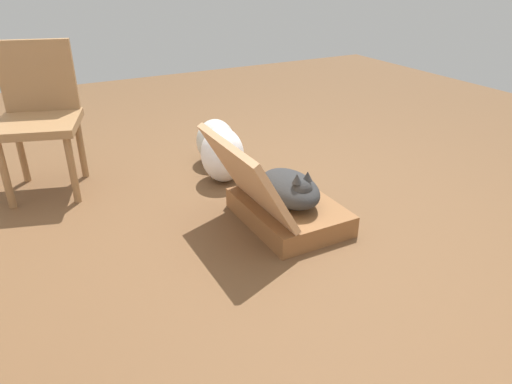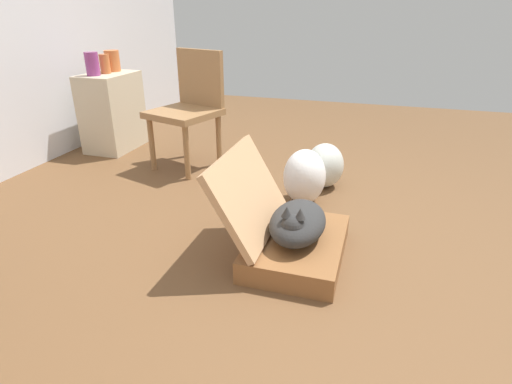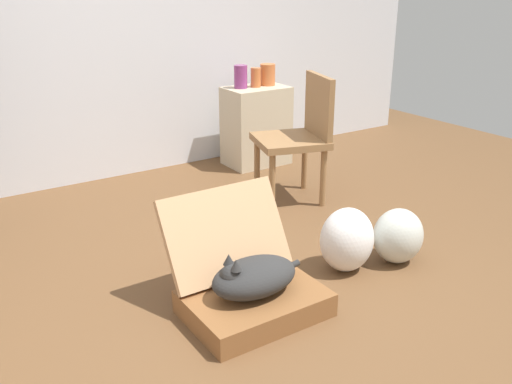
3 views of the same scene
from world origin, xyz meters
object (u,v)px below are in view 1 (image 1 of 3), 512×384
cat (290,188)px  plastic_bag_white (222,155)px  suitcase_base (289,211)px  chair (39,112)px  plastic_bag_clear (216,141)px

cat → plastic_bag_white: plastic_bag_white is taller
suitcase_base → cat: (-0.01, 0.00, 0.15)m
suitcase_base → plastic_bag_white: 0.70m
chair → plastic_bag_white: bearing=-6.4°
plastic_bag_white → plastic_bag_clear: bearing=-15.7°
suitcase_base → chair: 1.64m
plastic_bag_clear → plastic_bag_white: bearing=164.3°
chair → suitcase_base: bearing=-27.9°
plastic_bag_clear → suitcase_base: bearing=-179.5°
suitcase_base → cat: cat is taller
plastic_bag_clear → chair: bearing=83.2°
cat → plastic_bag_white: (0.69, 0.10, -0.03)m
plastic_bag_white → chair: chair is taller
plastic_bag_white → chair: (0.44, 1.02, 0.31)m
plastic_bag_white → plastic_bag_clear: size_ratio=1.14×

